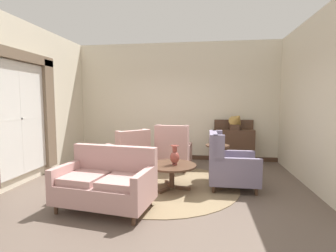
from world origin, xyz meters
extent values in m
plane|color=brown|center=(0.00, 0.00, 0.00)|extent=(7.99, 7.99, 0.00)
cube|color=beige|center=(0.00, 2.72, 1.65)|extent=(5.86, 0.08, 3.29)
cube|color=beige|center=(-2.85, 0.82, 1.65)|extent=(0.08, 3.81, 3.29)
cube|color=beige|center=(2.85, 0.82, 1.65)|extent=(0.08, 3.81, 3.29)
cube|color=#4C3323|center=(0.00, 2.67, 0.06)|extent=(5.70, 0.03, 0.12)
cylinder|color=#847051|center=(0.00, 0.30, 0.01)|extent=(3.00, 3.00, 0.01)
cube|color=silver|center=(-2.79, 0.00, 1.32)|extent=(0.03, 1.37, 2.13)
cube|color=white|center=(-2.77, 0.00, 1.32)|extent=(0.02, 1.45, 2.21)
cube|color=white|center=(-2.77, 0.00, 1.32)|extent=(0.02, 0.04, 2.13)
cube|color=white|center=(-2.77, 0.00, 1.32)|extent=(0.02, 1.37, 0.04)
cube|color=#75604C|center=(-2.73, 0.86, 1.37)|extent=(0.10, 0.32, 2.43)
cube|color=#75604C|center=(-2.73, 0.00, 2.55)|extent=(0.10, 2.05, 0.20)
cylinder|color=#4C3323|center=(0.21, 0.11, 0.46)|extent=(0.93, 0.93, 0.04)
cylinder|color=#4C3323|center=(0.21, 0.11, 0.24)|extent=(0.10, 0.10, 0.40)
cube|color=#4C3323|center=(0.43, 0.08, 0.04)|extent=(0.28, 0.09, 0.07)
cube|color=#4C3323|center=(0.12, 0.30, 0.04)|extent=(0.18, 0.28, 0.07)
cube|color=#4C3323|center=(0.10, -0.08, 0.04)|extent=(0.20, 0.27, 0.07)
cylinder|color=brown|center=(0.27, 0.09, 0.49)|extent=(0.10, 0.10, 0.02)
ellipsoid|color=brown|center=(0.27, 0.09, 0.62)|extent=(0.18, 0.18, 0.23)
cylinder|color=brown|center=(0.27, 0.09, 0.79)|extent=(0.09, 0.09, 0.11)
torus|color=brown|center=(0.27, 0.09, 0.84)|extent=(0.16, 0.16, 0.02)
cube|color=tan|center=(-0.69, -0.95, 0.29)|extent=(1.55, 1.01, 0.30)
cube|color=tan|center=(-0.65, -0.62, 0.69)|extent=(1.45, 0.34, 0.51)
cube|color=tan|center=(-1.01, -0.95, 0.49)|extent=(0.66, 0.69, 0.10)
cube|color=tan|center=(-0.38, -1.04, 0.49)|extent=(0.66, 0.69, 0.10)
cube|color=tan|center=(-1.36, -0.91, 0.56)|extent=(0.21, 0.72, 0.23)
cube|color=tan|center=(-0.04, -1.10, 0.56)|extent=(0.21, 0.72, 0.23)
cylinder|color=#4C3323|center=(-1.36, -1.19, 0.07)|extent=(0.06, 0.06, 0.14)
cylinder|color=#4C3323|center=(-0.12, -1.37, 0.07)|extent=(0.06, 0.06, 0.14)
cylinder|color=#4C3323|center=(-1.26, -0.54, 0.07)|extent=(0.06, 0.06, 0.14)
cylinder|color=#4C3323|center=(-0.03, -0.72, 0.07)|extent=(0.06, 0.06, 0.14)
cube|color=slate|center=(1.37, 0.34, 0.30)|extent=(0.92, 0.82, 0.32)
cube|color=slate|center=(0.98, 0.34, 0.77)|extent=(0.14, 0.82, 0.62)
cube|color=slate|center=(1.07, -0.02, 0.84)|extent=(0.20, 0.10, 0.47)
cube|color=slate|center=(1.07, 0.70, 0.84)|extent=(0.20, 0.10, 0.47)
cube|color=slate|center=(1.42, -0.02, 0.56)|extent=(0.81, 0.10, 0.21)
cube|color=slate|center=(1.42, 0.70, 0.56)|extent=(0.81, 0.10, 0.21)
cylinder|color=#4C3323|center=(1.74, 0.01, 0.07)|extent=(0.06, 0.06, 0.14)
cylinder|color=#4C3323|center=(1.74, 0.66, 0.07)|extent=(0.06, 0.06, 0.14)
cylinder|color=#4C3323|center=(0.99, 0.01, 0.07)|extent=(0.06, 0.06, 0.14)
cylinder|color=#4C3323|center=(0.99, 0.67, 0.07)|extent=(0.06, 0.06, 0.14)
cube|color=tan|center=(-0.91, 0.98, 0.30)|extent=(1.09, 1.09, 0.31)
cube|color=tan|center=(-0.68, 0.74, 0.75)|extent=(0.63, 0.61, 0.58)
cube|color=tan|center=(-0.52, 1.03, 0.82)|extent=(0.21, 0.21, 0.44)
cube|color=tan|center=(-0.98, 0.58, 0.82)|extent=(0.21, 0.21, 0.44)
cube|color=tan|center=(-0.72, 1.24, 0.57)|extent=(0.56, 0.58, 0.23)
cube|color=tan|center=(-1.18, 0.79, 0.57)|extent=(0.56, 0.58, 0.23)
cylinder|color=#4C3323|center=(-0.93, 1.41, 0.07)|extent=(0.06, 0.06, 0.14)
cylinder|color=#4C3323|center=(-1.35, 1.01, 0.07)|extent=(0.06, 0.06, 0.14)
cylinder|color=#4C3323|center=(-0.48, 0.95, 0.07)|extent=(0.06, 0.06, 0.14)
cylinder|color=#4C3323|center=(-0.90, 0.55, 0.07)|extent=(0.06, 0.06, 0.14)
cube|color=tan|center=(0.09, 1.56, 0.28)|extent=(0.84, 0.90, 0.27)
cube|color=tan|center=(0.06, 1.22, 0.76)|extent=(0.78, 0.20, 0.70)
cube|color=tan|center=(0.40, 1.28, 0.84)|extent=(0.12, 0.21, 0.53)
cube|color=tan|center=(-0.27, 1.33, 0.84)|extent=(0.12, 0.21, 0.53)
cube|color=tan|center=(0.43, 1.59, 0.51)|extent=(0.16, 0.74, 0.20)
cube|color=tan|center=(-0.25, 1.64, 0.51)|extent=(0.16, 0.74, 0.20)
cylinder|color=#4C3323|center=(0.42, 1.88, 0.07)|extent=(0.06, 0.06, 0.14)
cylinder|color=#4C3323|center=(-0.19, 1.93, 0.07)|extent=(0.06, 0.06, 0.14)
cylinder|color=#4C3323|center=(0.37, 1.20, 0.07)|extent=(0.06, 0.06, 0.14)
cylinder|color=#4C3323|center=(-0.25, 1.25, 0.07)|extent=(0.06, 0.06, 0.14)
cylinder|color=#4C3323|center=(1.09, 0.87, 0.73)|extent=(0.50, 0.50, 0.03)
cylinder|color=#4C3323|center=(1.09, 0.87, 0.36)|extent=(0.07, 0.07, 0.71)
cylinder|color=#4C3323|center=(1.09, 0.87, 0.02)|extent=(0.32, 0.32, 0.04)
cube|color=#4C3323|center=(1.60, 2.42, 0.50)|extent=(1.04, 0.36, 0.81)
cube|color=#4C3323|center=(1.60, 2.58, 1.03)|extent=(1.04, 0.04, 0.25)
cube|color=#4C3323|center=(1.13, 2.29, 0.05)|extent=(0.06, 0.06, 0.10)
cube|color=#4C3323|center=(2.07, 2.29, 0.05)|extent=(0.06, 0.06, 0.10)
cube|color=#4C3323|center=(1.13, 2.55, 0.05)|extent=(0.06, 0.06, 0.10)
cube|color=#4C3323|center=(2.07, 2.55, 0.05)|extent=(0.06, 0.06, 0.10)
cube|color=#4C3323|center=(1.60, 2.40, 0.98)|extent=(0.24, 0.24, 0.14)
cone|color=#B28942|center=(1.66, 2.32, 1.21)|extent=(0.50, 0.56, 0.47)
camera|label=1|loc=(0.81, -4.59, 1.68)|focal=27.41mm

